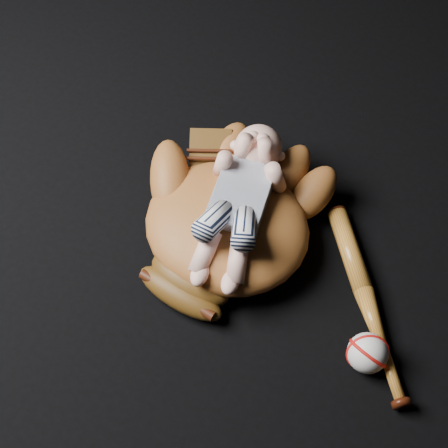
% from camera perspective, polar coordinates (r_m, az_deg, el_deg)
% --- Properties ---
extents(baseball_glove, '(0.42, 0.48, 0.14)m').
position_cam_1_polar(baseball_glove, '(1.30, 0.25, 0.24)').
color(baseball_glove, brown).
rests_on(baseball_glove, ground).
extents(newborn_baby, '(0.24, 0.38, 0.14)m').
position_cam_1_polar(newborn_baby, '(1.26, 1.09, 1.60)').
color(newborn_baby, '#EAAC97').
rests_on(newborn_baby, baseball_glove).
extents(baseball_bat, '(0.30, 0.33, 0.04)m').
position_cam_1_polar(baseball_bat, '(1.30, 11.81, -6.36)').
color(baseball_bat, '#A0621F').
rests_on(baseball_bat, ground).
extents(baseball, '(0.08, 0.08, 0.07)m').
position_cam_1_polar(baseball, '(1.23, 11.85, -10.46)').
color(baseball, silver).
rests_on(baseball, ground).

